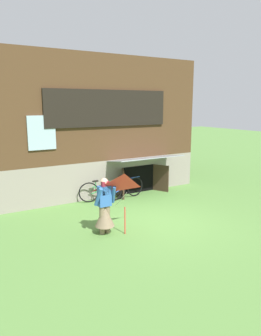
{
  "coord_description": "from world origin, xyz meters",
  "views": [
    {
      "loc": [
        -5.25,
        -7.3,
        3.41
      ],
      "look_at": [
        -0.17,
        1.19,
        1.43
      ],
      "focal_mm": 34.14,
      "sensor_mm": 36.0,
      "label": 1
    }
  ],
  "objects_px": {
    "kite": "(125,191)",
    "bicycle_blue": "(125,188)",
    "bicycle_green": "(102,191)",
    "person": "(105,211)"
  },
  "relations": [
    {
      "from": "kite",
      "to": "bicycle_blue",
      "type": "relative_size",
      "value": 0.93
    },
    {
      "from": "kite",
      "to": "bicycle_green",
      "type": "distance_m",
      "value": 3.49
    },
    {
      "from": "person",
      "to": "bicycle_blue",
      "type": "relative_size",
      "value": 0.89
    },
    {
      "from": "person",
      "to": "kite",
      "type": "distance_m",
      "value": 0.9
    },
    {
      "from": "kite",
      "to": "bicycle_green",
      "type": "bearing_deg",
      "value": 73.76
    },
    {
      "from": "person",
      "to": "bicycle_green",
      "type": "relative_size",
      "value": 0.91
    },
    {
      "from": "person",
      "to": "bicycle_green",
      "type": "bearing_deg",
      "value": 73.61
    },
    {
      "from": "bicycle_blue",
      "to": "person",
      "type": "bearing_deg",
      "value": -137.69
    },
    {
      "from": "kite",
      "to": "bicycle_green",
      "type": "xyz_separation_m",
      "value": [
        0.94,
        3.24,
        -0.89
      ]
    },
    {
      "from": "bicycle_blue",
      "to": "bicycle_green",
      "type": "height_order",
      "value": "bicycle_blue"
    }
  ]
}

